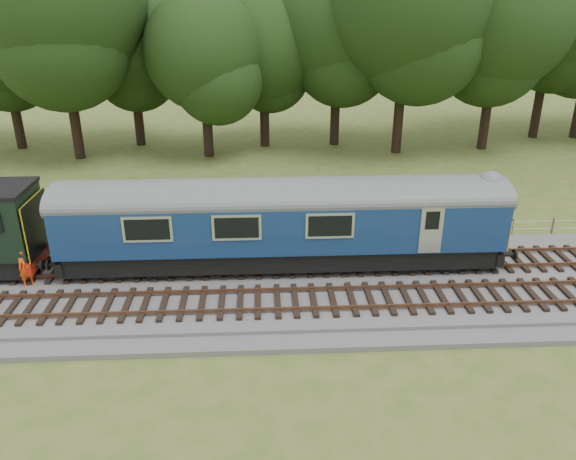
{
  "coord_description": "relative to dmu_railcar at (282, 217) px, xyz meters",
  "views": [
    {
      "loc": [
        -6.12,
        -19.85,
        11.28
      ],
      "look_at": [
        -5.04,
        1.4,
        2.0
      ],
      "focal_mm": 35.0,
      "sensor_mm": 36.0,
      "label": 1
    }
  ],
  "objects": [
    {
      "name": "ground",
      "position": [
        5.28,
        -1.4,
        -2.61
      ],
      "size": [
        120.0,
        120.0,
        0.0
      ],
      "primitive_type": "plane",
      "color": "#465921",
      "rests_on": "ground"
    },
    {
      "name": "ballast",
      "position": [
        5.28,
        -1.4,
        -2.43
      ],
      "size": [
        70.0,
        7.0,
        0.35
      ],
      "primitive_type": "cube",
      "color": "#4C4C4F",
      "rests_on": "ground"
    },
    {
      "name": "track_north",
      "position": [
        5.28,
        -0.0,
        -2.19
      ],
      "size": [
        67.2,
        2.4,
        0.21
      ],
      "color": "black",
      "rests_on": "ballast"
    },
    {
      "name": "track_south",
      "position": [
        5.28,
        -3.0,
        -2.19
      ],
      "size": [
        67.2,
        2.4,
        0.21
      ],
      "color": "black",
      "rests_on": "ballast"
    },
    {
      "name": "fence",
      "position": [
        5.28,
        3.1,
        -2.61
      ],
      "size": [
        64.0,
        0.12,
        1.0
      ],
      "primitive_type": null,
      "color": "#6B6054",
      "rests_on": "ground"
    },
    {
      "name": "tree_line",
      "position": [
        5.28,
        20.6,
        -2.61
      ],
      "size": [
        70.0,
        8.0,
        18.0
      ],
      "primitive_type": null,
      "color": "black",
      "rests_on": "ground"
    },
    {
      "name": "dmu_railcar",
      "position": [
        0.0,
        0.0,
        0.0
      ],
      "size": [
        18.05,
        2.86,
        3.88
      ],
      "color": "black",
      "rests_on": "ground"
    },
    {
      "name": "worker",
      "position": [
        -10.12,
        -1.19,
        -1.47
      ],
      "size": [
        0.68,
        0.65,
        1.57
      ],
      "primitive_type": "imported",
      "rotation": [
        0.0,
        0.0,
        0.65
      ],
      "color": "#FF4B0D",
      "rests_on": "ballast"
    }
  ]
}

